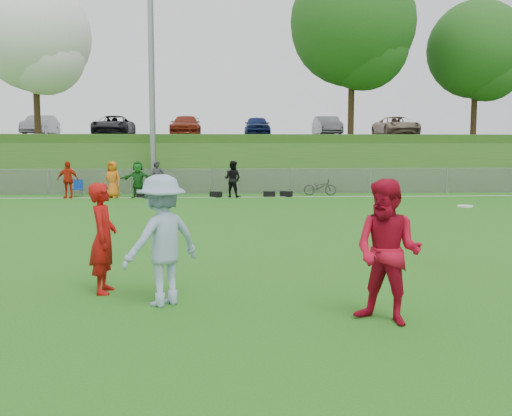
{
  "coord_description": "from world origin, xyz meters",
  "views": [
    {
      "loc": [
        0.44,
        -8.55,
        2.3
      ],
      "look_at": [
        1.0,
        0.5,
        1.34
      ],
      "focal_mm": 40.0,
      "sensor_mm": 36.0,
      "label": 1
    }
  ],
  "objects": [
    {
      "name": "bicycle",
      "position": [
        5.24,
        18.81,
        0.41
      ],
      "size": [
        1.61,
        0.7,
        0.82
      ],
      "primitive_type": "imported",
      "rotation": [
        0.0,
        0.0,
        1.47
      ],
      "color": "#29292B",
      "rests_on": "ground"
    },
    {
      "name": "player_blue",
      "position": [
        -0.42,
        -0.27,
        0.96
      ],
      "size": [
        1.41,
        1.33,
        1.92
      ],
      "primitive_type": "imported",
      "rotation": [
        0.0,
        0.0,
        3.83
      ],
      "color": "#93A9CC",
      "rests_on": "ground"
    },
    {
      "name": "car_row",
      "position": [
        -1.17,
        32.0,
        3.82
      ],
      "size": [
        32.04,
        5.18,
        1.44
      ],
      "color": "silver",
      "rests_on": "parking_lot"
    },
    {
      "name": "tree_white_flowering",
      "position": [
        -9.84,
        24.92,
        8.32
      ],
      "size": [
        6.3,
        6.3,
        8.78
      ],
      "color": "black",
      "rests_on": "berm"
    },
    {
      "name": "sideline_far",
      "position": [
        0.0,
        18.0,
        0.01
      ],
      "size": [
        60.0,
        0.1,
        0.01
      ],
      "primitive_type": "cube",
      "color": "white",
      "rests_on": "ground"
    },
    {
      "name": "tree_green_far",
      "position": [
        16.16,
        25.92,
        7.96
      ],
      "size": [
        5.88,
        5.88,
        8.19
      ],
      "color": "black",
      "rests_on": "berm"
    },
    {
      "name": "berm",
      "position": [
        0.0,
        31.0,
        1.5
      ],
      "size": [
        120.0,
        18.0,
        3.0
      ],
      "primitive_type": "cube",
      "color": "#255A19",
      "rests_on": "ground"
    },
    {
      "name": "camp_chair",
      "position": [
        -6.36,
        18.82,
        0.24
      ],
      "size": [
        0.46,
        0.46,
        0.8
      ],
      "rotation": [
        0.0,
        0.0,
        0.02
      ],
      "color": "#0E3BA1",
      "rests_on": "ground"
    },
    {
      "name": "gear_bags",
      "position": [
        0.81,
        18.1,
        0.13
      ],
      "size": [
        7.3,
        0.57,
        0.26
      ],
      "color": "black",
      "rests_on": "ground"
    },
    {
      "name": "tree_green_near",
      "position": [
        8.16,
        24.42,
        9.03
      ],
      "size": [
        7.14,
        7.14,
        9.95
      ],
      "color": "black",
      "rests_on": "berm"
    },
    {
      "name": "fence",
      "position": [
        0.0,
        20.0,
        0.65
      ],
      "size": [
        58.0,
        0.06,
        1.3
      ],
      "color": "gray",
      "rests_on": "ground"
    },
    {
      "name": "light_pole",
      "position": [
        -3.0,
        20.8,
        6.71
      ],
      "size": [
        1.2,
        0.4,
        12.15
      ],
      "color": "gray",
      "rests_on": "ground"
    },
    {
      "name": "recycling_bin",
      "position": [
        -2.05,
        17.67,
        0.48
      ],
      "size": [
        0.81,
        0.81,
        0.95
      ],
      "primitive_type": "cylinder",
      "rotation": [
        0.0,
        0.0,
        0.34
      ],
      "color": "#0D3794",
      "rests_on": "ground"
    },
    {
      "name": "player_red_left",
      "position": [
        -1.43,
        0.5,
        0.88
      ],
      "size": [
        0.43,
        0.65,
        1.75
      ],
      "primitive_type": "imported",
      "rotation": [
        0.0,
        0.0,
        1.59
      ],
      "color": "#AA0E0B",
      "rests_on": "ground"
    },
    {
      "name": "frisbee",
      "position": [
        5.0,
        1.79,
        1.22
      ],
      "size": [
        0.28,
        0.28,
        0.03
      ],
      "color": "white",
      "rests_on": "ground"
    },
    {
      "name": "parking_lot",
      "position": [
        0.0,
        33.0,
        3.05
      ],
      "size": [
        120.0,
        12.0,
        0.1
      ],
      "primitive_type": "cube",
      "color": "black",
      "rests_on": "berm"
    },
    {
      "name": "ground",
      "position": [
        0.0,
        0.0,
        0.0
      ],
      "size": [
        120.0,
        120.0,
        0.0
      ],
      "primitive_type": "plane",
      "color": "#206A16",
      "rests_on": "ground"
    },
    {
      "name": "spectator_row",
      "position": [
        -3.1,
        18.0,
        0.85
      ],
      "size": [
        8.59,
        0.94,
        1.69
      ],
      "color": "red",
      "rests_on": "ground"
    },
    {
      "name": "player_red_center",
      "position": [
        2.61,
        -1.34,
        0.95
      ],
      "size": [
        1.17,
        1.14,
        1.9
      ],
      "primitive_type": "imported",
      "rotation": [
        0.0,
        0.0,
        -0.67
      ],
      "color": "#B70C27",
      "rests_on": "ground"
    }
  ]
}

